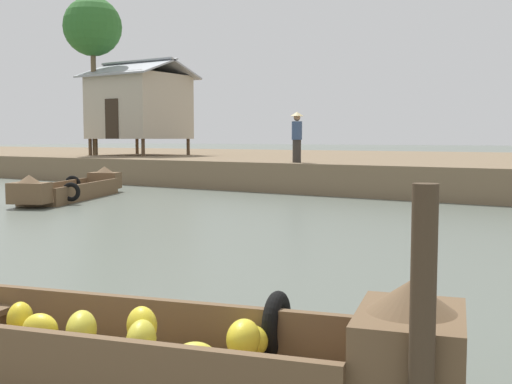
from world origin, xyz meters
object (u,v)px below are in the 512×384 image
(banana_boat, at_px, (70,335))
(stilt_house_left, at_px, (139,106))
(cargo_boat_upstream, at_px, (72,189))
(palm_tree_near, at_px, (93,28))
(mooring_post, at_px, (422,326))
(vendor_person, at_px, (297,134))

(banana_boat, height_order, stilt_house_left, stilt_house_left)
(cargo_boat_upstream, distance_m, palm_tree_near, 13.37)
(mooring_post, bearing_deg, vendor_person, 121.61)
(banana_boat, bearing_deg, palm_tree_near, 137.03)
(banana_boat, bearing_deg, vendor_person, 113.43)
(stilt_house_left, xyz_separation_m, mooring_post, (19.88, -18.73, -2.54))
(vendor_person, bearing_deg, mooring_post, -58.39)
(vendor_person, distance_m, mooring_post, 17.36)
(stilt_house_left, distance_m, vendor_person, 11.60)
(banana_boat, distance_m, mooring_post, 2.65)
(palm_tree_near, bearing_deg, vendor_person, -12.19)
(banana_boat, height_order, palm_tree_near, palm_tree_near)
(banana_boat, distance_m, palm_tree_near, 26.68)
(banana_boat, bearing_deg, stilt_house_left, 132.41)
(banana_boat, xyz_separation_m, stilt_house_left, (-17.27, 18.91, 3.00))
(stilt_house_left, distance_m, mooring_post, 27.43)
(palm_tree_near, bearing_deg, mooring_post, -39.01)
(palm_tree_near, relative_size, vendor_person, 4.42)
(stilt_house_left, height_order, vendor_person, stilt_house_left)
(cargo_boat_upstream, height_order, palm_tree_near, palm_tree_near)
(stilt_house_left, relative_size, vendor_person, 2.69)
(stilt_house_left, bearing_deg, cargo_boat_upstream, -56.21)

